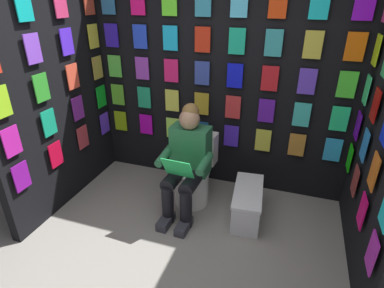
{
  "coord_description": "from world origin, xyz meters",
  "views": [
    {
      "loc": [
        -0.83,
        1.64,
        2.18
      ],
      "look_at": [
        0.05,
        -0.94,
        0.85
      ],
      "focal_mm": 29.3,
      "sensor_mm": 36.0,
      "label": 1
    }
  ],
  "objects": [
    {
      "name": "ground_plane",
      "position": [
        0.0,
        0.0,
        0.0
      ],
      "size": [
        30.0,
        30.0,
        0.0
      ],
      "primitive_type": "plane",
      "color": "gray"
    },
    {
      "name": "toilet",
      "position": [
        0.13,
        -1.23,
        0.33
      ],
      "size": [
        0.41,
        0.56,
        0.77
      ],
      "rotation": [
        0.0,
        0.0,
        -0.05
      ],
      "color": "white",
      "rests_on": "ground"
    },
    {
      "name": "person_reading",
      "position": [
        0.14,
        -1.01,
        0.6
      ],
      "size": [
        0.54,
        0.7,
        1.19
      ],
      "rotation": [
        0.0,
        0.0,
        -0.05
      ],
      "color": "#286B42",
      "rests_on": "ground"
    },
    {
      "name": "comic_longbox_near",
      "position": [
        -0.51,
        -1.09,
        0.17
      ],
      "size": [
        0.35,
        0.7,
        0.34
      ],
      "rotation": [
        0.0,
        0.0,
        0.1
      ],
      "color": "silver",
      "rests_on": "ground"
    },
    {
      "name": "display_wall_right",
      "position": [
        1.52,
        -0.85,
        1.24
      ],
      "size": [
        0.14,
        1.7,
        2.48
      ],
      "color": "black",
      "rests_on": "ground"
    },
    {
      "name": "display_wall_back",
      "position": [
        0.0,
        -1.75,
        1.24
      ],
      "size": [
        3.05,
        0.14,
        2.48
      ],
      "color": "black",
      "rests_on": "ground"
    }
  ]
}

